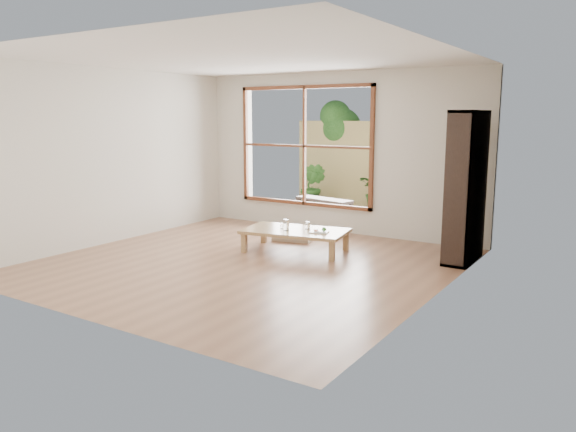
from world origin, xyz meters
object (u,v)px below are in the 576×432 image
object	(u,v)px
low_table	(296,232)
food_tray	(320,231)
bookshelf	(466,187)
garden_bench	(324,202)

from	to	relation	value
low_table	food_tray	bearing A→B (deg)	-10.53
bookshelf	food_tray	distance (m)	2.01
food_tray	garden_bench	distance (m)	2.77
bookshelf	low_table	bearing A→B (deg)	-160.81
low_table	bookshelf	world-z (taller)	bookshelf
bookshelf	garden_bench	distance (m)	3.55
bookshelf	food_tray	bearing A→B (deg)	-156.96
low_table	garden_bench	size ratio (longest dim) A/B	1.31
garden_bench	bookshelf	bearing A→B (deg)	-17.44
low_table	food_tray	world-z (taller)	food_tray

